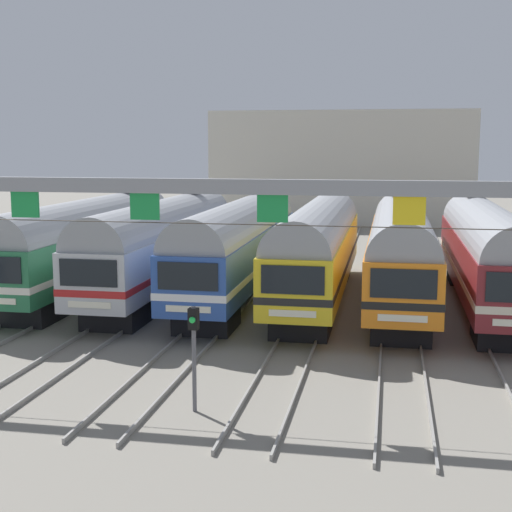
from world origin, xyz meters
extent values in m
plane|color=gray|center=(0.00, 0.00, 0.00)|extent=(160.00, 160.00, 0.00)
cube|color=gray|center=(-10.38, 17.00, 0.07)|extent=(0.07, 70.00, 0.15)
cube|color=gray|center=(-8.94, 17.00, 0.07)|extent=(0.07, 70.00, 0.15)
cube|color=gray|center=(-6.51, 17.00, 0.07)|extent=(0.07, 70.00, 0.15)
cube|color=gray|center=(-5.08, 17.00, 0.07)|extent=(0.07, 70.00, 0.15)
cube|color=gray|center=(-2.65, 17.00, 0.07)|extent=(0.07, 70.00, 0.15)
cube|color=gray|center=(-1.21, 17.00, 0.07)|extent=(0.07, 70.00, 0.15)
cube|color=gray|center=(1.21, 17.00, 0.07)|extent=(0.07, 70.00, 0.15)
cube|color=gray|center=(2.65, 17.00, 0.07)|extent=(0.07, 70.00, 0.15)
cube|color=gray|center=(5.08, 17.00, 0.07)|extent=(0.07, 70.00, 0.15)
cube|color=gray|center=(6.51, 17.00, 0.07)|extent=(0.07, 70.00, 0.15)
cube|color=gray|center=(8.94, 17.00, 0.07)|extent=(0.07, 70.00, 0.15)
cube|color=gray|center=(10.38, 17.00, 0.07)|extent=(0.07, 70.00, 0.15)
cube|color=#236B42|center=(-9.66, 0.00, 2.23)|extent=(2.85, 18.00, 2.35)
cube|color=silver|center=(-9.66, 0.00, 1.87)|extent=(2.88, 18.02, 0.28)
cylinder|color=gray|center=(-9.66, 0.00, 3.40)|extent=(2.74, 17.64, 2.74)
cube|color=black|center=(-9.66, -6.30, 0.53)|extent=(2.28, 2.60, 1.05)
cube|color=black|center=(-9.66, 6.30, 0.53)|extent=(2.28, 2.60, 1.05)
cube|color=#4C4C51|center=(-9.66, 5.04, 4.95)|extent=(1.10, 1.10, 0.20)
cube|color=#B2B5BA|center=(-5.80, 0.00, 2.23)|extent=(2.85, 18.00, 2.35)
cube|color=#B21E1E|center=(-5.80, 0.00, 1.87)|extent=(2.88, 18.02, 0.28)
cylinder|color=gray|center=(-5.80, 0.00, 3.40)|extent=(2.74, 17.64, 2.74)
cube|color=black|center=(-5.80, -9.02, 2.70)|extent=(2.28, 0.06, 1.03)
cube|color=silver|center=(-5.80, -9.02, 1.47)|extent=(1.71, 0.05, 0.24)
cube|color=black|center=(-5.80, -6.30, 0.53)|extent=(2.28, 2.60, 1.05)
cube|color=black|center=(-5.80, 6.30, 0.53)|extent=(2.28, 2.60, 1.05)
cube|color=#4C4C51|center=(-5.80, 5.04, 4.95)|extent=(1.10, 1.10, 0.20)
cube|color=#284C9E|center=(-1.93, 0.00, 2.23)|extent=(2.85, 18.00, 2.35)
cube|color=white|center=(-1.93, 0.00, 1.87)|extent=(2.88, 18.02, 0.28)
cylinder|color=gray|center=(-1.93, 0.00, 3.40)|extent=(2.74, 17.64, 2.74)
cube|color=black|center=(-1.93, -9.02, 2.70)|extent=(2.28, 0.06, 1.03)
cube|color=silver|center=(-1.93, -9.02, 1.47)|extent=(1.71, 0.05, 0.24)
cube|color=black|center=(-1.93, -6.30, 0.53)|extent=(2.28, 2.60, 1.05)
cube|color=black|center=(-1.93, 6.30, 0.53)|extent=(2.28, 2.60, 1.05)
cube|color=#4C4C51|center=(-1.93, 5.04, 4.95)|extent=(1.10, 1.10, 0.20)
cube|color=gold|center=(1.93, 0.00, 2.23)|extent=(2.85, 18.00, 2.35)
cube|color=black|center=(1.93, 0.00, 1.87)|extent=(2.88, 18.02, 0.28)
cylinder|color=gray|center=(1.93, 0.00, 3.40)|extent=(2.74, 17.64, 2.74)
cube|color=black|center=(1.93, -9.02, 2.70)|extent=(2.28, 0.06, 1.03)
cube|color=silver|center=(1.93, -9.02, 1.47)|extent=(1.71, 0.05, 0.24)
cube|color=black|center=(1.93, -6.30, 0.53)|extent=(2.28, 2.60, 1.05)
cube|color=black|center=(1.93, 6.30, 0.53)|extent=(2.28, 2.60, 1.05)
cube|color=orange|center=(5.80, 0.00, 2.23)|extent=(2.85, 18.00, 2.35)
cube|color=black|center=(5.80, 0.00, 1.87)|extent=(2.88, 18.02, 0.28)
cylinder|color=gray|center=(5.80, 0.00, 3.40)|extent=(2.74, 17.64, 2.74)
cube|color=black|center=(5.80, -9.02, 2.70)|extent=(2.28, 0.06, 1.03)
cube|color=silver|center=(5.80, -9.02, 1.47)|extent=(1.71, 0.05, 0.24)
cube|color=black|center=(5.80, -6.30, 0.53)|extent=(2.28, 2.60, 1.05)
cube|color=black|center=(5.80, 6.30, 0.53)|extent=(2.28, 2.60, 1.05)
cube|color=#4C4C51|center=(5.80, 5.04, 4.95)|extent=(1.10, 1.10, 0.20)
cube|color=maroon|center=(9.66, 0.00, 2.23)|extent=(2.85, 18.00, 2.35)
cube|color=beige|center=(9.66, 0.00, 1.87)|extent=(2.88, 18.02, 0.28)
cylinder|color=gray|center=(9.66, 0.00, 3.40)|extent=(2.74, 17.64, 2.74)
cube|color=black|center=(9.66, -6.30, 0.53)|extent=(2.28, 2.60, 1.05)
cube|color=black|center=(9.66, 6.30, 0.53)|extent=(2.28, 2.60, 1.05)
cube|color=#4C4C51|center=(9.66, 5.04, 4.95)|extent=(1.10, 1.10, 0.20)
cube|color=gray|center=(0.00, -13.50, 6.25)|extent=(24.12, 0.32, 0.44)
cube|color=#198C3F|center=(-5.80, -13.50, 5.63)|extent=(0.90, 0.08, 0.80)
cube|color=#198C3F|center=(-1.93, -13.50, 5.63)|extent=(0.90, 0.08, 0.80)
cube|color=#198C3F|center=(1.93, -13.50, 5.63)|extent=(0.90, 0.08, 0.80)
cube|color=yellow|center=(5.80, -13.50, 5.63)|extent=(0.90, 0.08, 0.80)
cylinder|color=#3F382D|center=(0.00, -13.50, 5.15)|extent=(24.12, 0.03, 0.03)
cylinder|color=#59595E|center=(0.00, -15.18, 1.51)|extent=(0.12, 0.12, 3.03)
cube|color=black|center=(0.00, -15.18, 2.68)|extent=(0.28, 0.24, 0.60)
sphere|color=green|center=(0.00, -15.32, 2.68)|extent=(0.18, 0.18, 0.18)
cube|color=beige|center=(0.54, 37.27, 5.28)|extent=(24.44, 10.00, 10.57)
camera|label=1|loc=(5.28, -34.00, 7.46)|focal=50.66mm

